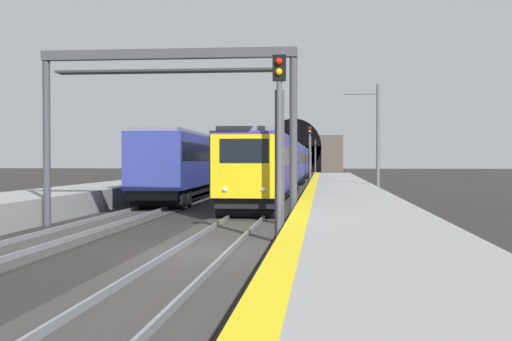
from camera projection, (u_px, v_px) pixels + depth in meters
The scene contains 13 objects.
ground_plane at pixel (204, 254), 17.56m from camera, with size 320.00×320.00×0.00m, color #282623.
platform_right at pixel (363, 236), 17.13m from camera, with size 112.00×3.79×1.02m, color gray.
platform_right_edge_strip at pixel (299, 216), 17.29m from camera, with size 112.00×0.50×0.01m, color yellow.
track_main_line at pixel (204, 252), 17.55m from camera, with size 160.00×3.13×0.21m.
track_adjacent_line at pixel (18, 250), 18.06m from camera, with size 160.00×2.76×0.21m.
train_main_approaching at pixel (291, 162), 65.22m from camera, with size 78.44×2.85×3.82m.
train_adjacent_platform at pixel (213, 162), 49.88m from camera, with size 37.51×3.23×4.92m.
railway_signal_near at pixel (279, 135), 19.31m from camera, with size 0.39×0.38×5.50m.
railway_signal_mid at pixel (310, 151), 64.51m from camera, with size 0.39×0.38×5.67m.
railway_signal_far at pixel (315, 153), 111.43m from camera, with size 0.39×0.38×5.83m.
overhead_signal_gantry at pixel (168, 90), 24.37m from camera, with size 0.70×9.48×6.50m.
tunnel_portal at pixel (294, 153), 130.97m from camera, with size 3.09×19.17×10.73m.
catenary_mast_near at pixel (377, 140), 40.47m from camera, with size 0.22×2.20×7.06m.
Camera 1 is at (-17.29, -3.10, 2.49)m, focal length 46.87 mm.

